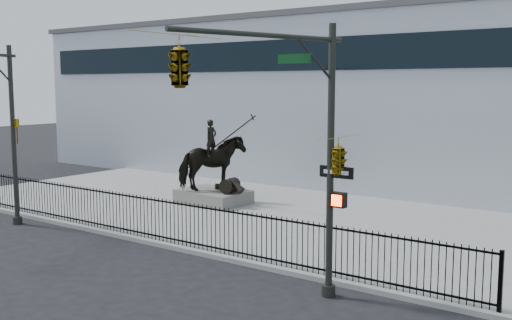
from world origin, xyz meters
The scene contains 7 objects.
ground centered at (0.00, 0.00, 0.00)m, with size 120.00×120.00×0.00m, color black.
plaza centered at (0.00, 7.00, 0.07)m, with size 30.00×12.00×0.15m, color gray.
building centered at (0.00, 20.00, 4.50)m, with size 44.00×14.00×9.00m, color silver.
picket_fence centered at (0.00, 1.25, 0.90)m, with size 22.10×0.10×1.50m.
statue_plinth centered at (-2.97, 7.48, 0.44)m, with size 3.11×2.14×0.58m, color #62605A.
equestrian_statue centered at (-2.91, 7.48, 1.95)m, with size 3.98×2.59×3.38m.
traffic_signal_right centered at (6.47, -2.00, 4.85)m, with size 2.17×6.86×7.00m.
Camera 1 is at (14.26, -13.14, 5.48)m, focal length 42.00 mm.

